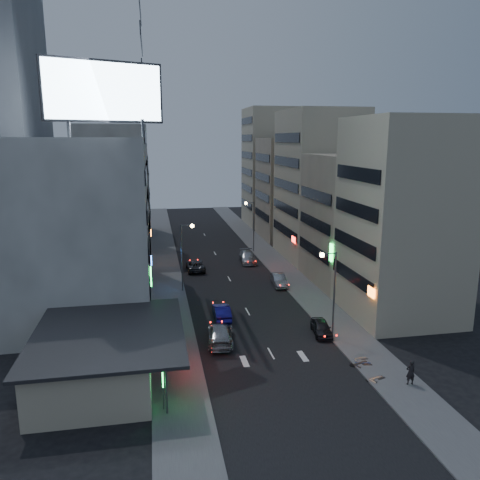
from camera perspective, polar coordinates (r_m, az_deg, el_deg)
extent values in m
plane|color=black|center=(37.58, 5.37, -16.22)|extent=(180.00, 180.00, 0.00)
cube|color=#4C4C4F|center=(64.23, -8.99, -4.00)|extent=(4.00, 120.00, 0.12)
cube|color=#4C4C4F|center=(66.53, 4.94, -3.32)|extent=(4.00, 120.00, 0.12)
cube|color=#AFA489|center=(37.63, -17.10, -13.64)|extent=(8.00, 12.00, 3.60)
cube|color=black|center=(36.72, -15.72, -10.87)|extent=(11.00, 13.00, 0.25)
cube|color=black|center=(36.80, -9.16, -11.60)|extent=(0.12, 4.00, 0.90)
cube|color=#FF1E14|center=(36.80, -9.04, -11.60)|extent=(0.04, 3.70, 0.70)
cube|color=beige|center=(53.00, -18.74, 1.96)|extent=(14.00, 24.00, 18.00)
cube|color=#AFA489|center=(49.36, 19.16, 2.38)|extent=(10.00, 11.00, 20.00)
cube|color=tan|center=(59.99, 14.06, 2.41)|extent=(11.00, 12.00, 16.00)
cube|color=#AFA489|center=(71.34, 9.48, 6.56)|extent=(10.00, 14.00, 22.00)
cube|color=beige|center=(77.34, -15.18, 5.99)|extent=(11.00, 10.00, 20.00)
cube|color=gray|center=(90.53, -14.80, 5.28)|extent=(12.00, 10.00, 15.00)
cube|color=tan|center=(85.85, 6.33, 6.26)|extent=(11.00, 12.00, 18.00)
cube|color=#AFA489|center=(99.17, 4.28, 8.84)|extent=(12.00, 12.00, 24.00)
cylinder|color=#595B60|center=(42.22, -20.16, 12.70)|extent=(0.30, 0.30, 1.50)
cylinder|color=#595B60|center=(41.70, -11.79, 13.20)|extent=(0.30, 0.30, 1.50)
cube|color=black|center=(42.02, -16.25, 17.00)|extent=(9.52, 3.75, 5.00)
cube|color=#BFE5FF|center=(41.81, -16.17, 17.03)|extent=(9.04, 3.34, 4.60)
cylinder|color=#595B60|center=(43.08, 11.41, -6.63)|extent=(0.16, 0.16, 8.00)
cylinder|color=#595B60|center=(41.74, 10.74, -1.63)|extent=(1.40, 0.10, 0.10)
sphere|color=#FFD88C|center=(41.55, 9.96, -1.81)|extent=(0.44, 0.44, 0.44)
cylinder|color=#595B60|center=(55.52, -7.11, -2.19)|extent=(0.16, 0.16, 8.00)
cylinder|color=#595B60|center=(54.72, -6.49, 1.80)|extent=(1.40, 0.10, 0.10)
sphere|color=#FFD88C|center=(54.78, -5.86, 1.72)|extent=(0.44, 0.44, 0.44)
cylinder|color=#595B60|center=(74.67, 1.69, 1.64)|extent=(0.16, 0.16, 8.00)
cylinder|color=#595B60|center=(73.90, 1.18, 4.60)|extent=(1.40, 0.10, 0.10)
sphere|color=#FFD88C|center=(73.79, 0.72, 4.51)|extent=(0.44, 0.44, 0.44)
imported|color=#232327|center=(44.93, 9.89, -10.47)|extent=(2.09, 4.09, 1.33)
imported|color=#A1A2AA|center=(58.38, 4.75, -4.88)|extent=(1.83, 4.45, 1.43)
imported|color=#2B2D31|center=(65.01, -5.46, -3.11)|extent=(2.41, 5.11, 1.41)
imported|color=#979A9F|center=(68.92, 0.97, -2.09)|extent=(2.64, 5.61, 1.58)
imported|color=navy|center=(47.86, -2.25, -8.75)|extent=(1.66, 4.49, 1.47)
imported|color=#94989C|center=(42.60, -2.40, -11.40)|extent=(2.99, 5.76, 1.60)
imported|color=black|center=(37.87, 20.07, -14.90)|extent=(0.70, 0.47, 1.91)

